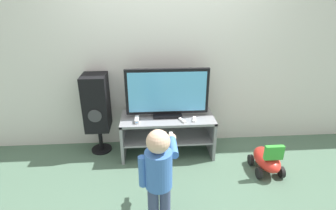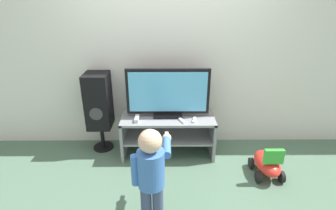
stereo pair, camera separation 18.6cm
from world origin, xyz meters
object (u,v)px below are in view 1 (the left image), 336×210
Objects in this scene: remote_secondary at (182,120)px; ride_on_toy at (267,159)px; child at (159,169)px; remote_primary at (194,119)px; game_console at (137,120)px; speaker_tower at (97,104)px; television at (167,93)px.

remote_secondary reaches higher than ride_on_toy.
remote_primary is at bearing 64.41° from child.
game_console is 0.57m from speaker_tower.
television is 7.58× the size of remote_primary.
speaker_tower is at bearing 121.01° from child.
speaker_tower is (-0.88, 0.09, -0.15)m from television.
remote_primary is 0.14× the size of child.
remote_secondary is (-0.15, -0.02, 0.00)m from remote_primary.
speaker_tower reaches higher than game_console.
game_console is (-0.38, -0.13, -0.28)m from television.
ride_on_toy is at bearing -19.83° from remote_secondary.
speaker_tower is (-1.20, 0.24, 0.14)m from remote_primary.
remote_secondary is 1.01m from child.
remote_primary is 0.15m from remote_secondary.
game_console is 0.17× the size of child.
child is (-0.32, -0.96, 0.02)m from remote_secondary.
speaker_tower reaches higher than remote_secondary.
ride_on_toy is (1.29, 0.61, -0.39)m from child.
television reaches higher than remote_primary.
ride_on_toy is at bearing 25.49° from child.
speaker_tower is (-0.51, 0.22, 0.13)m from game_console.
game_console is 0.34× the size of ride_on_toy.
game_console is at bearing 165.81° from ride_on_toy.
game_console is 0.70m from remote_primary.
remote_primary is (0.70, -0.01, -0.01)m from game_console.
game_console is 1.20× the size of remote_primary.
remote_secondary is (0.17, -0.17, -0.29)m from television.
ride_on_toy is (0.82, -0.37, -0.37)m from remote_primary.
speaker_tower is 2.17m from ride_on_toy.
television reaches higher than remote_secondary.
child reaches higher than ride_on_toy.
child is (-0.47, -0.98, 0.02)m from remote_primary.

